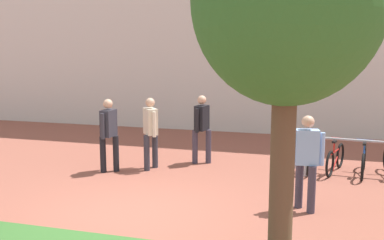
# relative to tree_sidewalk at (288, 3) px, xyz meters

# --- Properties ---
(ground_plane) EXTENTS (60.00, 60.00, 0.00)m
(ground_plane) POSITION_rel_tree_sidewalk_xyz_m (-2.63, 1.81, -3.36)
(ground_plane) COLOR brown
(tree_sidewalk) EXTENTS (2.10, 2.10, 4.56)m
(tree_sidewalk) POSITION_rel_tree_sidewalk_xyz_m (0.00, 0.00, 0.00)
(tree_sidewalk) COLOR brown
(tree_sidewalk) RESTS_ON ground
(bike_rack_cluster) EXTENTS (3.74, 1.85, 0.83)m
(bike_rack_cluster) POSITION_rel_tree_sidewalk_xyz_m (1.78, 5.46, -3.01)
(bike_rack_cluster) COLOR #99999E
(bike_rack_cluster) RESTS_ON ground
(bollard_steel) EXTENTS (0.16, 0.16, 0.90)m
(bollard_steel) POSITION_rel_tree_sidewalk_xyz_m (0.19, 5.09, -2.91)
(bollard_steel) COLOR #ADADB2
(bollard_steel) RESTS_ON ground
(person_suited_dark) EXTENTS (0.39, 0.61, 1.72)m
(person_suited_dark) POSITION_rel_tree_sidewalk_xyz_m (-4.24, 4.19, -2.38)
(person_suited_dark) COLOR black
(person_suited_dark) RESTS_ON ground
(person_casual_tan) EXTENTS (0.44, 0.49, 1.72)m
(person_casual_tan) POSITION_rel_tree_sidewalk_xyz_m (-3.39, 4.67, -2.38)
(person_casual_tan) COLOR #2D2D38
(person_casual_tan) RESTS_ON ground
(person_suited_navy) EXTENTS (0.46, 0.60, 1.72)m
(person_suited_navy) POSITION_rel_tree_sidewalk_xyz_m (-2.36, 5.52, -2.38)
(person_suited_navy) COLOR #383342
(person_suited_navy) RESTS_ON ground
(person_shirt_blue) EXTENTS (0.60, 0.35, 1.72)m
(person_shirt_blue) POSITION_rel_tree_sidewalk_xyz_m (0.23, 2.85, -2.38)
(person_shirt_blue) COLOR #383342
(person_shirt_blue) RESTS_ON ground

